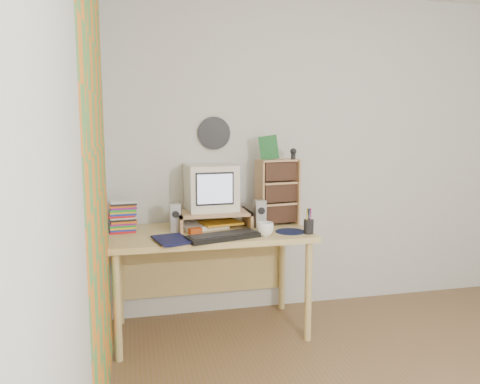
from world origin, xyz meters
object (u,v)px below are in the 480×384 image
mug (265,229)px  desk (208,247)px  keyboard (223,237)px  diary (156,240)px  dvd_stack (123,214)px  cd_rack (277,192)px  crt_monitor (212,188)px

mug → desk: bearing=139.9°
keyboard → diary: diary is taller
dvd_stack → mug: size_ratio=2.13×
keyboard → cd_rack: size_ratio=1.00×
keyboard → mug: mug is taller
cd_rack → keyboard: bearing=-150.7°
desk → diary: size_ratio=5.69×
crt_monitor → mug: 0.54m
keyboard → mug: bearing=-11.4°
crt_monitor → mug: crt_monitor is taller
desk → diary: diary is taller
diary → dvd_stack: bearing=105.8°
cd_rack → diary: bearing=-165.1°
desk → dvd_stack: dvd_stack is taller
desk → mug: 0.48m
crt_monitor → diary: crt_monitor is taller
desk → cd_rack: (0.54, 0.06, 0.38)m
cd_rack → diary: 1.03m
dvd_stack → diary: size_ratio=1.02×
cd_rack → mug: 0.45m
crt_monitor → mug: bearing=-55.1°
desk → keyboard: 0.35m
desk → crt_monitor: bearing=62.5°
keyboard → dvd_stack: 0.75m
dvd_stack → keyboard: bearing=-33.9°
keyboard → cd_rack: (0.49, 0.37, 0.23)m
desk → crt_monitor: (0.05, 0.09, 0.42)m
diary → cd_rack: bearing=9.4°
mug → diary: mug is taller
crt_monitor → keyboard: bearing=-93.0°
keyboard → diary: bearing=166.6°
desk → keyboard: (0.05, -0.31, 0.15)m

